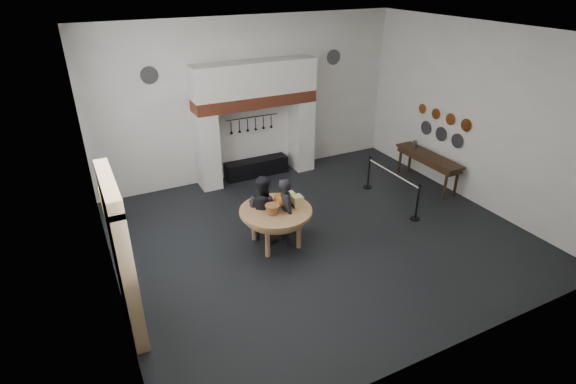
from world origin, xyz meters
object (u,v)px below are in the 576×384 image
iron_range (256,167)px  visitor_far (263,209)px  barrier_post_near (417,203)px  visitor_near (287,212)px  barrier_post_far (369,173)px  work_table (276,211)px  side_table (429,156)px

iron_range → visitor_far: bearing=-110.7°
iron_range → visitor_far: (-1.24, -3.30, 0.54)m
barrier_post_near → visitor_near: bearing=171.6°
visitor_near → visitor_far: visitor_near is taller
barrier_post_far → barrier_post_near: bearing=-90.0°
work_table → barrier_post_far: barrier_post_far is taller
visitor_far → barrier_post_far: bearing=-103.5°
barrier_post_near → barrier_post_far: same height
visitor_far → work_table: bearing=-179.3°
barrier_post_near → barrier_post_far: size_ratio=1.00×
side_table → work_table: bearing=-170.5°
barrier_post_far → side_table: bearing=-18.9°
work_table → side_table: size_ratio=0.73×
visitor_far → side_table: bearing=-114.2°
iron_range → barrier_post_far: size_ratio=2.11×
visitor_near → side_table: visitor_near is taller
barrier_post_far → iron_range: bearing=138.6°
visitor_near → barrier_post_near: (3.33, -0.49, -0.36)m
work_table → barrier_post_near: barrier_post_near is taller
iron_range → barrier_post_far: bearing=-41.4°
work_table → visitor_far: 0.36m
visitor_near → barrier_post_near: 3.39m
visitor_near → barrier_post_far: 3.68m
visitor_near → barrier_post_far: visitor_near is taller
work_table → visitor_far: (-0.18, 0.31, -0.05)m
work_table → barrier_post_near: (3.55, -0.58, -0.39)m
visitor_far → side_table: size_ratio=0.72×
side_table → barrier_post_near: 2.21m
visitor_near → side_table: size_ratio=0.73×
iron_range → side_table: side_table is taller
side_table → barrier_post_near: size_ratio=2.44×
barrier_post_near → barrier_post_far: (0.00, 2.00, 0.00)m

